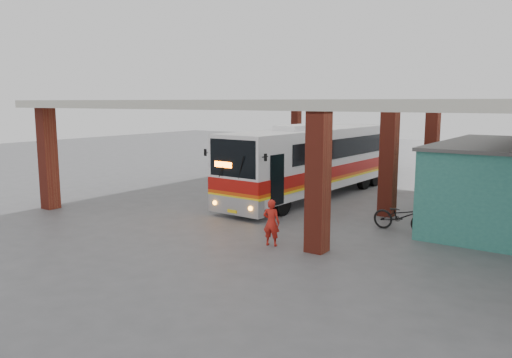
{
  "coord_description": "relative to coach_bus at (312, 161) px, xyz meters",
  "views": [
    {
      "loc": [
        10.01,
        -16.32,
        4.59
      ],
      "look_at": [
        -1.39,
        0.0,
        1.5
      ],
      "focal_mm": 35.0,
      "sensor_mm": 36.0,
      "label": 1
    }
  ],
  "objects": [
    {
      "name": "canopy_roof",
      "position": [
        1.95,
        1.7,
        2.74
      ],
      "size": [
        21.0,
        23.0,
        0.3
      ],
      "primitive_type": "cube",
      "color": "beige",
      "rests_on": "brick_columns"
    },
    {
      "name": "ground",
      "position": [
        1.45,
        -4.8,
        -1.76
      ],
      "size": [
        90.0,
        90.0,
        0.0
      ],
      "primitive_type": "plane",
      "color": "#515154",
      "rests_on": "ground"
    },
    {
      "name": "pedestrian",
      "position": [
        2.95,
        -8.07,
        -1.0
      ],
      "size": [
        0.62,
        0.48,
        1.52
      ],
      "primitive_type": "imported",
      "rotation": [
        0.0,
        0.0,
        3.37
      ],
      "color": "red",
      "rests_on": "ground"
    },
    {
      "name": "red_chair",
      "position": [
        5.72,
        2.41,
        -1.42
      ],
      "size": [
        0.49,
        0.49,
        0.74
      ],
      "rotation": [
        0.0,
        0.0,
        0.31
      ],
      "color": "red",
      "rests_on": "ground"
    },
    {
      "name": "motorcycle",
      "position": [
        5.78,
        -3.91,
        -1.21
      ],
      "size": [
        2.13,
        0.82,
        1.11
      ],
      "primitive_type": "imported",
      "rotation": [
        0.0,
        0.0,
        1.53
      ],
      "color": "black",
      "rests_on": "ground"
    },
    {
      "name": "coach_bus",
      "position": [
        0.0,
        0.0,
        0.0
      ],
      "size": [
        3.0,
        12.25,
        3.54
      ],
      "rotation": [
        0.0,
        0.0,
        -0.04
      ],
      "color": "silver",
      "rests_on": "ground"
    },
    {
      "name": "brick_columns",
      "position": [
        2.88,
        0.2,
        0.42
      ],
      "size": [
        20.1,
        21.6,
        4.35
      ],
      "color": "maroon",
      "rests_on": "ground"
    }
  ]
}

